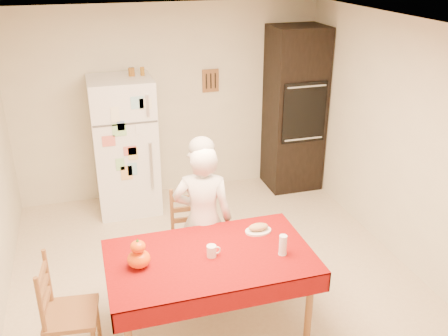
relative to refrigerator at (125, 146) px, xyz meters
name	(u,v)px	position (x,y,z in m)	size (l,w,h in m)	color
floor	(217,283)	(0.65, -1.88, -0.85)	(4.50, 4.50, 0.00)	#C3AD8D
room_shell	(216,131)	(0.65, -1.88, 0.77)	(4.02, 4.52, 2.51)	beige
refrigerator	(125,146)	(0.00, 0.00, 0.00)	(0.75, 0.74, 1.70)	white
oven_cabinet	(294,110)	(2.28, 0.05, 0.25)	(0.70, 0.62, 2.20)	black
dining_table	(210,263)	(0.42, -2.49, -0.16)	(1.70, 1.00, 0.76)	brown
chair_far	(192,232)	(0.45, -1.68, -0.34)	(0.44, 0.42, 0.95)	brown
chair_left	(62,309)	(-0.79, -2.51, -0.34)	(0.45, 0.46, 0.95)	brown
seated_woman	(203,220)	(0.51, -1.90, -0.09)	(0.56, 0.37, 1.53)	silver
coffee_mug	(212,251)	(0.43, -2.51, -0.04)	(0.08, 0.08, 0.10)	white
pumpkin_lower	(139,259)	(-0.16, -2.48, -0.02)	(0.19, 0.19, 0.14)	red
pumpkin_upper	(138,246)	(-0.16, -2.48, 0.10)	(0.12, 0.12, 0.09)	#C74C04
wine_glass	(283,245)	(1.00, -2.64, 0.00)	(0.07, 0.07, 0.18)	white
bread_plate	(258,231)	(0.93, -2.25, -0.08)	(0.24, 0.24, 0.02)	white
bread_loaf	(258,227)	(0.93, -2.25, -0.04)	(0.18, 0.10, 0.06)	#9B7B4C
spice_jar_left	(130,72)	(0.14, 0.05, 0.90)	(0.05, 0.05, 0.10)	brown
spice_jar_mid	(133,72)	(0.17, 0.05, 0.90)	(0.05, 0.05, 0.10)	brown
spice_jar_right	(142,71)	(0.28, 0.05, 0.90)	(0.05, 0.05, 0.10)	#96621B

